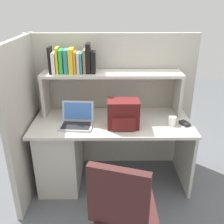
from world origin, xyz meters
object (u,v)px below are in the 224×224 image
Objects in this scene: backpack at (123,114)px; paper_cup at (172,121)px; laptop at (77,120)px; computer_mouse at (185,123)px; office_chair at (123,218)px.

backpack is 3.31× the size of paper_cup.
backpack is (0.45, -0.04, 0.08)m from laptop.
laptop is 3.15× the size of computer_mouse.
paper_cup reaches higher than computer_mouse.
backpack is at bearing 156.98° from computer_mouse.
backpack is 0.94m from office_chair.
office_chair is (-0.52, -0.84, -0.38)m from paper_cup.
computer_mouse is 1.15× the size of paper_cup.
backpack is at bearing -176.82° from paper_cup.
office_chair is at bearing -152.87° from computer_mouse.
paper_cup is at bearing -104.24° from office_chair.
backpack is 2.88× the size of computer_mouse.
computer_mouse is (1.06, -0.01, -0.03)m from laptop.
laptop is at bearing 153.92° from computer_mouse.
paper_cup is 0.10× the size of office_chair.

